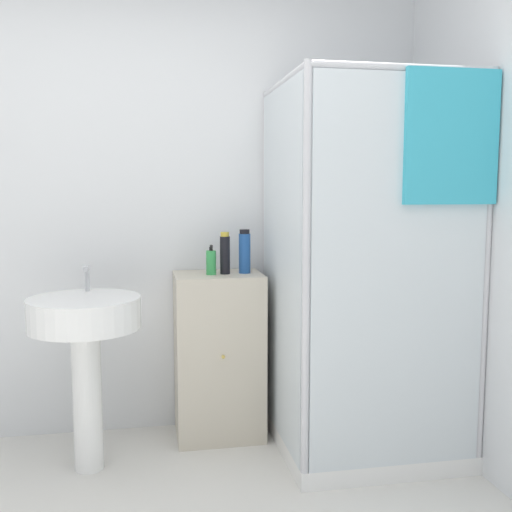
% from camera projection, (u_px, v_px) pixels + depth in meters
% --- Properties ---
extents(wall_back, '(6.40, 0.06, 2.50)m').
position_uv_depth(wall_back, '(127.00, 211.00, 3.34)').
color(wall_back, silver).
rests_on(wall_back, ground_plane).
extents(shower_enclosure, '(0.90, 0.93, 1.92)m').
position_uv_depth(shower_enclosure, '(360.00, 353.00, 3.09)').
color(shower_enclosure, white).
rests_on(shower_enclosure, ground_plane).
extents(vanity_cabinet, '(0.47, 0.38, 0.91)m').
position_uv_depth(vanity_cabinet, '(219.00, 355.00, 3.31)').
color(vanity_cabinet, beige).
rests_on(vanity_cabinet, ground_plane).
extents(sink, '(0.54, 0.54, 0.99)m').
position_uv_depth(sink, '(85.00, 335.00, 2.88)').
color(sink, white).
rests_on(sink, ground_plane).
extents(soap_dispenser, '(0.05, 0.05, 0.16)m').
position_uv_depth(soap_dispenser, '(211.00, 262.00, 3.22)').
color(soap_dispenser, green).
rests_on(soap_dispenser, vanity_cabinet).
extents(shampoo_bottle_tall_black, '(0.05, 0.05, 0.23)m').
position_uv_depth(shampoo_bottle_tall_black, '(225.00, 254.00, 3.24)').
color(shampoo_bottle_tall_black, black).
rests_on(shampoo_bottle_tall_black, vanity_cabinet).
extents(shampoo_bottle_blue, '(0.06, 0.06, 0.24)m').
position_uv_depth(shampoo_bottle_blue, '(245.00, 252.00, 3.27)').
color(shampoo_bottle_blue, '#1E4C93').
rests_on(shampoo_bottle_blue, vanity_cabinet).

